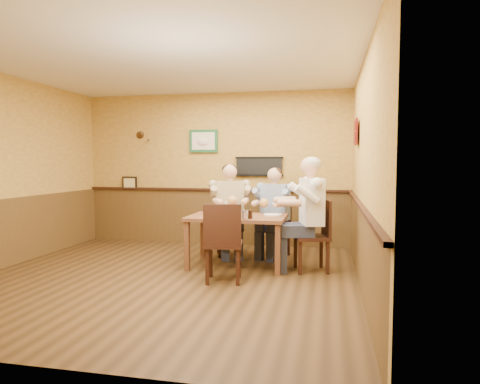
{
  "coord_description": "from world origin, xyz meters",
  "views": [
    {
      "loc": [
        2.1,
        -5.22,
        1.53
      ],
      "look_at": [
        0.85,
        0.77,
        1.1
      ],
      "focal_mm": 32.0,
      "sensor_mm": 36.0,
      "label": 1
    }
  ],
  "objects_px": {
    "pepper_shaker": "(225,213)",
    "diner_blue_polo": "(275,217)",
    "water_glass_left": "(215,214)",
    "dining_table": "(237,222)",
    "diner_tan_shirt": "(230,215)",
    "cola_tumbler": "(249,214)",
    "chair_back_right": "(275,229)",
    "hot_sauce_bottle": "(226,209)",
    "chair_back_left": "(230,227)",
    "chair_near_side": "(224,242)",
    "salt_shaker": "(219,212)",
    "chair_right_end": "(311,236)",
    "diner_white_elder": "(311,220)",
    "water_glass_mid": "(245,215)"
  },
  "relations": [
    {
      "from": "chair_right_end",
      "to": "diner_blue_polo",
      "type": "xyz_separation_m",
      "value": [
        -0.61,
        0.84,
        0.14
      ]
    },
    {
      "from": "water_glass_left",
      "to": "pepper_shaker",
      "type": "bearing_deg",
      "value": 63.51
    },
    {
      "from": "hot_sauce_bottle",
      "to": "pepper_shaker",
      "type": "height_order",
      "value": "hot_sauce_bottle"
    },
    {
      "from": "chair_right_end",
      "to": "salt_shaker",
      "type": "relative_size",
      "value": 12.77
    },
    {
      "from": "cola_tumbler",
      "to": "diner_white_elder",
      "type": "bearing_deg",
      "value": 15.45
    },
    {
      "from": "chair_near_side",
      "to": "chair_right_end",
      "type": "bearing_deg",
      "value": -154.41
    },
    {
      "from": "diner_blue_polo",
      "to": "hot_sauce_bottle",
      "type": "bearing_deg",
      "value": -108.87
    },
    {
      "from": "diner_tan_shirt",
      "to": "diner_white_elder",
      "type": "bearing_deg",
      "value": -47.87
    },
    {
      "from": "chair_back_right",
      "to": "cola_tumbler",
      "type": "relative_size",
      "value": 7.71
    },
    {
      "from": "chair_right_end",
      "to": "diner_tan_shirt",
      "type": "bearing_deg",
      "value": -133.86
    },
    {
      "from": "water_glass_left",
      "to": "hot_sauce_bottle",
      "type": "relative_size",
      "value": 0.57
    },
    {
      "from": "water_glass_mid",
      "to": "hot_sauce_bottle",
      "type": "height_order",
      "value": "hot_sauce_bottle"
    },
    {
      "from": "diner_blue_polo",
      "to": "chair_right_end",
      "type": "bearing_deg",
      "value": -38.11
    },
    {
      "from": "dining_table",
      "to": "water_glass_mid",
      "type": "relative_size",
      "value": 11.24
    },
    {
      "from": "dining_table",
      "to": "salt_shaker",
      "type": "height_order",
      "value": "salt_shaker"
    },
    {
      "from": "pepper_shaker",
      "to": "diner_blue_polo",
      "type": "bearing_deg",
      "value": 55.13
    },
    {
      "from": "chair_back_left",
      "to": "water_glass_left",
      "type": "distance_m",
      "value": 1.05
    },
    {
      "from": "pepper_shaker",
      "to": "dining_table",
      "type": "bearing_deg",
      "value": 27.23
    },
    {
      "from": "chair_back_right",
      "to": "pepper_shaker",
      "type": "relative_size",
      "value": 9.9
    },
    {
      "from": "diner_tan_shirt",
      "to": "cola_tumbler",
      "type": "distance_m",
      "value": 1.12
    },
    {
      "from": "diner_tan_shirt",
      "to": "cola_tumbler",
      "type": "relative_size",
      "value": 11.45
    },
    {
      "from": "diner_tan_shirt",
      "to": "chair_back_right",
      "type": "bearing_deg",
      "value": -12.35
    },
    {
      "from": "chair_right_end",
      "to": "pepper_shaker",
      "type": "height_order",
      "value": "chair_right_end"
    },
    {
      "from": "diner_blue_polo",
      "to": "water_glass_left",
      "type": "xyz_separation_m",
      "value": [
        -0.71,
        -1.07,
        0.16
      ]
    },
    {
      "from": "chair_back_right",
      "to": "water_glass_mid",
      "type": "xyz_separation_m",
      "value": [
        -0.27,
        -1.16,
        0.36
      ]
    },
    {
      "from": "diner_blue_polo",
      "to": "pepper_shaker",
      "type": "xyz_separation_m",
      "value": [
        -0.62,
        -0.88,
        0.15
      ]
    },
    {
      "from": "cola_tumbler",
      "to": "hot_sauce_bottle",
      "type": "distance_m",
      "value": 0.43
    },
    {
      "from": "chair_near_side",
      "to": "salt_shaker",
      "type": "height_order",
      "value": "chair_near_side"
    },
    {
      "from": "hot_sauce_bottle",
      "to": "chair_near_side",
      "type": "bearing_deg",
      "value": -78.52
    },
    {
      "from": "dining_table",
      "to": "water_glass_mid",
      "type": "bearing_deg",
      "value": -62.87
    },
    {
      "from": "water_glass_left",
      "to": "dining_table",
      "type": "bearing_deg",
      "value": 46.71
    },
    {
      "from": "chair_right_end",
      "to": "cola_tumbler",
      "type": "distance_m",
      "value": 0.92
    },
    {
      "from": "chair_back_left",
      "to": "diner_tan_shirt",
      "type": "bearing_deg",
      "value": 0.0
    },
    {
      "from": "diner_blue_polo",
      "to": "pepper_shaker",
      "type": "bearing_deg",
      "value": -109.18
    },
    {
      "from": "dining_table",
      "to": "salt_shaker",
      "type": "distance_m",
      "value": 0.31
    },
    {
      "from": "water_glass_left",
      "to": "chair_back_right",
      "type": "bearing_deg",
      "value": 56.5
    },
    {
      "from": "diner_tan_shirt",
      "to": "hot_sauce_bottle",
      "type": "distance_m",
      "value": 0.83
    },
    {
      "from": "chair_back_left",
      "to": "diner_blue_polo",
      "type": "distance_m",
      "value": 0.76
    },
    {
      "from": "chair_right_end",
      "to": "diner_white_elder",
      "type": "bearing_deg",
      "value": -14.58
    },
    {
      "from": "water_glass_mid",
      "to": "dining_table",
      "type": "bearing_deg",
      "value": 117.13
    },
    {
      "from": "diner_white_elder",
      "to": "pepper_shaker",
      "type": "xyz_separation_m",
      "value": [
        -1.23,
        -0.04,
        0.08
      ]
    },
    {
      "from": "hot_sauce_bottle",
      "to": "salt_shaker",
      "type": "relative_size",
      "value": 2.49
    },
    {
      "from": "chair_near_side",
      "to": "hot_sauce_bottle",
      "type": "xyz_separation_m",
      "value": [
        -0.14,
        0.71,
        0.34
      ]
    },
    {
      "from": "chair_near_side",
      "to": "pepper_shaker",
      "type": "height_order",
      "value": "chair_near_side"
    },
    {
      "from": "water_glass_left",
      "to": "hot_sauce_bottle",
      "type": "distance_m",
      "value": 0.22
    },
    {
      "from": "cola_tumbler",
      "to": "dining_table",
      "type": "bearing_deg",
      "value": 129.66
    },
    {
      "from": "water_glass_mid",
      "to": "cola_tumbler",
      "type": "xyz_separation_m",
      "value": [
        0.04,
        0.09,
        -0.0
      ]
    },
    {
      "from": "diner_white_elder",
      "to": "water_glass_left",
      "type": "relative_size",
      "value": 12.9
    },
    {
      "from": "chair_near_side",
      "to": "diner_tan_shirt",
      "type": "relative_size",
      "value": 0.75
    },
    {
      "from": "diner_white_elder",
      "to": "water_glass_left",
      "type": "bearing_deg",
      "value": -94.68
    }
  ]
}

